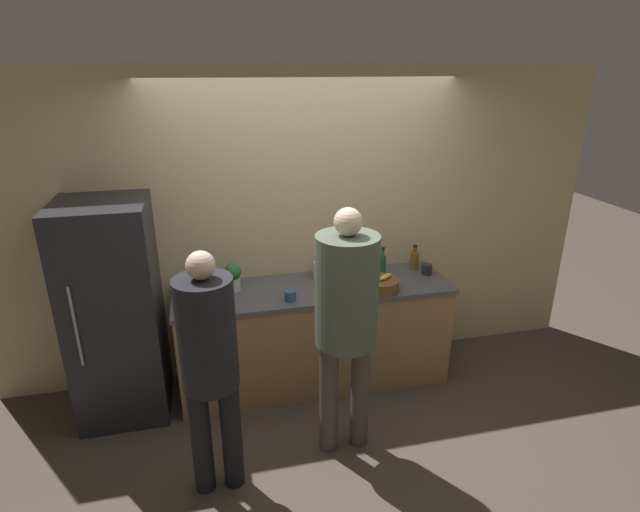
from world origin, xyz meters
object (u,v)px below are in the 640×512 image
(refrigerator, at_px, (115,312))
(utensil_crock, at_px, (321,269))
(bottle_green, at_px, (382,264))
(fruit_bowl, at_px, (381,285))
(person_center, at_px, (346,309))
(bottle_amber, at_px, (414,260))
(person_left, at_px, (209,357))
(cup_black, at_px, (427,269))
(potted_plant, at_px, (233,276))
(cup_blue, at_px, (290,296))

(refrigerator, relative_size, utensil_crock, 5.99)
(bottle_green, bearing_deg, fruit_bowl, -111.25)
(bottle_green, bearing_deg, refrigerator, -176.57)
(person_center, distance_m, bottle_amber, 1.36)
(person_left, height_order, fruit_bowl, person_left)
(person_left, xyz_separation_m, fruit_bowl, (1.37, 0.81, -0.03))
(person_center, bearing_deg, cup_black, 41.60)
(refrigerator, distance_m, utensil_crock, 1.65)
(refrigerator, bearing_deg, bottle_amber, 3.96)
(bottle_green, height_order, potted_plant, bottle_green)
(bottle_amber, distance_m, bottle_green, 0.32)
(person_left, distance_m, bottle_green, 1.87)
(person_left, distance_m, cup_black, 2.14)
(cup_blue, bearing_deg, person_center, -67.53)
(person_center, bearing_deg, cup_blue, 112.47)
(refrigerator, height_order, fruit_bowl, refrigerator)
(bottle_green, distance_m, cup_black, 0.39)
(person_center, bearing_deg, potted_plant, 126.25)
(person_left, relative_size, potted_plant, 7.07)
(fruit_bowl, relative_size, bottle_amber, 1.26)
(utensil_crock, relative_size, cup_black, 3.16)
(utensil_crock, bearing_deg, bottle_green, -5.84)
(cup_blue, bearing_deg, bottle_green, 20.66)
(refrigerator, bearing_deg, cup_black, 0.95)
(person_left, distance_m, fruit_bowl, 1.59)
(person_center, height_order, bottle_green, person_center)
(person_left, relative_size, fruit_bowl, 5.75)
(person_left, bearing_deg, fruit_bowl, 30.68)
(bottle_amber, xyz_separation_m, cup_blue, (-1.18, -0.37, -0.05))
(bottle_green, distance_m, cup_blue, 0.92)
(person_left, distance_m, cup_blue, 1.02)
(utensil_crock, bearing_deg, bottle_amber, -0.83)
(person_center, height_order, cup_blue, person_center)
(cup_black, bearing_deg, person_center, -138.40)
(cup_blue, bearing_deg, fruit_bowl, 0.82)
(fruit_bowl, bearing_deg, cup_blue, -179.18)
(refrigerator, distance_m, person_left, 1.21)
(bottle_green, xyz_separation_m, cup_black, (0.38, -0.09, -0.05))
(potted_plant, bearing_deg, bottle_amber, 2.97)
(utensil_crock, bearing_deg, refrigerator, -173.58)
(person_left, bearing_deg, cup_black, 29.11)
(person_left, bearing_deg, refrigerator, 124.02)
(fruit_bowl, height_order, potted_plant, potted_plant)
(utensil_crock, distance_m, cup_blue, 0.50)
(person_center, bearing_deg, utensil_crock, 85.99)
(utensil_crock, relative_size, cup_blue, 3.23)
(bottle_amber, xyz_separation_m, cup_black, (0.06, -0.13, -0.04))
(utensil_crock, bearing_deg, person_center, -94.01)
(cup_blue, relative_size, cup_black, 0.98)
(fruit_bowl, bearing_deg, utensil_crock, 137.93)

